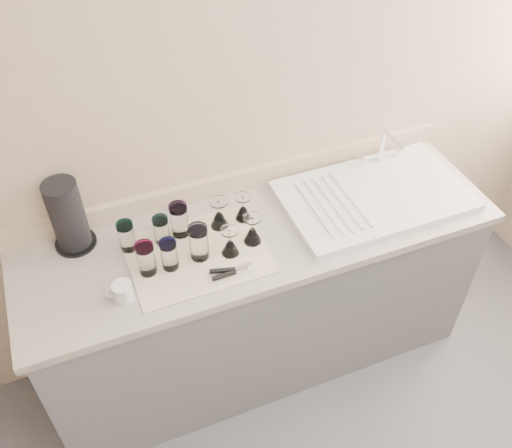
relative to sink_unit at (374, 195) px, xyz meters
name	(u,v)px	position (x,y,z in m)	size (l,w,h in m)	color
room_envelope	(486,388)	(-0.55, -1.20, 0.64)	(3.54, 3.50, 2.52)	#505055
counter_unit	(260,298)	(-0.55, 0.00, -0.47)	(2.06, 0.62, 0.90)	slate
sink_unit	(374,195)	(0.00, 0.00, 0.00)	(0.82, 0.50, 0.22)	white
dish_towel	(198,255)	(-0.84, -0.04, -0.02)	(0.55, 0.42, 0.01)	silver
tumbler_teal	(127,236)	(-1.09, 0.10, 0.06)	(0.07, 0.07, 0.14)	white
tumbler_cyan	(162,230)	(-0.95, 0.08, 0.06)	(0.07, 0.07, 0.13)	white
tumbler_purple	(179,220)	(-0.87, 0.10, 0.07)	(0.08, 0.08, 0.15)	white
tumbler_magenta	(146,258)	(-1.05, -0.05, 0.06)	(0.07, 0.07, 0.15)	white
tumbler_blue	(169,255)	(-0.96, -0.06, 0.06)	(0.07, 0.07, 0.14)	white
tumbler_lavender	(199,242)	(-0.83, -0.05, 0.07)	(0.08, 0.08, 0.16)	white
goblet_back_left	(219,217)	(-0.70, 0.08, 0.04)	(0.08, 0.08, 0.14)	white
goblet_back_right	(243,211)	(-0.59, 0.09, 0.03)	(0.07, 0.07, 0.12)	white
goblet_front_left	(230,245)	(-0.72, -0.08, 0.03)	(0.07, 0.07, 0.13)	white
goblet_front_right	(252,233)	(-0.61, -0.05, 0.03)	(0.07, 0.07, 0.13)	white
can_opener	(231,271)	(-0.75, -0.18, 0.00)	(0.16, 0.06, 0.02)	silver
white_mug	(122,292)	(-1.17, -0.15, 0.02)	(0.11, 0.09, 0.08)	silver
paper_towel_roll	(68,216)	(-1.29, 0.21, 0.14)	(0.17, 0.17, 0.32)	black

